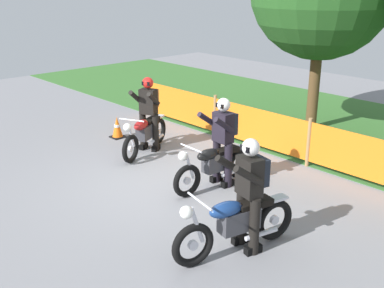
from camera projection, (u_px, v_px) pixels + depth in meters
ground at (175, 180)px, 9.20m from camera, size 24.00×24.00×0.02m
grass_verge at (329, 123)px, 12.76m from camera, size 24.00×6.14×0.01m
barrier_fence at (258, 127)px, 10.62m from camera, size 8.25×0.08×1.05m
motorcycle_lead at (145, 133)px, 10.48m from camera, size 0.98×1.84×0.94m
motorcycle_trailing at (235, 223)px, 6.59m from camera, size 0.74×2.02×0.97m
motorcycle_third at (214, 165)px, 8.73m from camera, size 0.57×1.95×0.92m
rider_lead at (149, 110)px, 10.50m from camera, size 0.69×0.78×1.69m
rider_trailing at (249, 188)px, 6.54m from camera, size 0.63×0.75×1.69m
rider_third at (223, 137)px, 8.69m from camera, size 0.57×0.69×1.69m
traffic_cone at (117, 127)px, 11.55m from camera, size 0.32×0.32×0.53m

